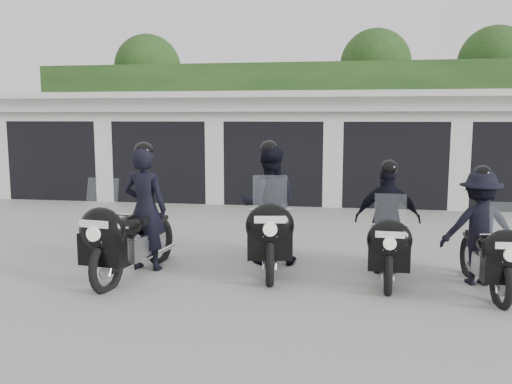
# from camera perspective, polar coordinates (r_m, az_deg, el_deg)

# --- Properties ---
(ground) EXTENTS (80.00, 80.00, 0.00)m
(ground) POSITION_cam_1_polar(r_m,az_deg,el_deg) (8.99, -2.77, -7.00)
(ground) COLOR gray
(ground) RESTS_ON ground
(garage_block) EXTENTS (16.40, 6.80, 2.96)m
(garage_block) POSITION_cam_1_polar(r_m,az_deg,el_deg) (16.68, 2.95, 4.83)
(garage_block) COLOR silver
(garage_block) RESTS_ON ground
(background_vegetation) EXTENTS (20.00, 3.90, 5.80)m
(background_vegetation) POSITION_cam_1_polar(r_m,az_deg,el_deg) (21.47, 5.40, 9.08)
(background_vegetation) COLOR #1C3915
(background_vegetation) RESTS_ON ground
(police_bike_a) EXTENTS (0.89, 2.29, 2.00)m
(police_bike_a) POSITION_cam_1_polar(r_m,az_deg,el_deg) (8.12, -12.63, -3.06)
(police_bike_a) COLOR black
(police_bike_a) RESTS_ON ground
(police_bike_b) EXTENTS (1.04, 2.30, 2.01)m
(police_bike_b) POSITION_cam_1_polar(r_m,az_deg,el_deg) (8.36, 1.36, -2.19)
(police_bike_b) COLOR black
(police_bike_b) RESTS_ON ground
(police_bike_c) EXTENTS (0.98, 2.01, 1.75)m
(police_bike_c) POSITION_cam_1_polar(r_m,az_deg,el_deg) (8.09, 13.69, -3.54)
(police_bike_c) COLOR black
(police_bike_c) RESTS_ON ground
(police_bike_d) EXTENTS (1.06, 1.97, 1.71)m
(police_bike_d) POSITION_cam_1_polar(r_m,az_deg,el_deg) (7.98, 22.75, -4.17)
(police_bike_d) COLOR black
(police_bike_d) RESTS_ON ground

